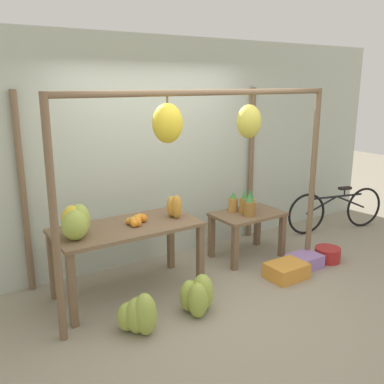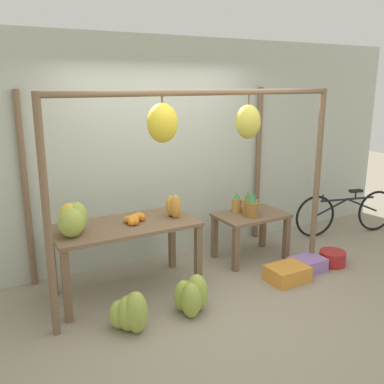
# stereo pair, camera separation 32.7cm
# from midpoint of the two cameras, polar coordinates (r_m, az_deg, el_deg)

# --- Properties ---
(ground_plane) EXTENTS (20.00, 20.00, 0.00)m
(ground_plane) POSITION_cam_midpoint_polar(r_m,az_deg,el_deg) (4.65, 5.26, -14.55)
(ground_plane) COLOR gray
(shop_wall_back) EXTENTS (8.00, 0.08, 2.80)m
(shop_wall_back) POSITION_cam_midpoint_polar(r_m,az_deg,el_deg) (5.41, -3.29, 5.40)
(shop_wall_back) COLOR #B7C1B2
(shop_wall_back) RESTS_ON ground_plane
(stall_awning) EXTENTS (3.23, 1.32, 2.18)m
(stall_awning) POSITION_cam_midpoint_polar(r_m,az_deg,el_deg) (4.50, 2.23, 5.97)
(stall_awning) COLOR brown
(stall_awning) RESTS_ON ground_plane
(display_table_main) EXTENTS (1.54, 0.75, 0.78)m
(display_table_main) POSITION_cam_midpoint_polar(r_m,az_deg,el_deg) (4.64, -6.91, -5.61)
(display_table_main) COLOR brown
(display_table_main) RESTS_ON ground_plane
(display_table_side) EXTENTS (0.90, 0.59, 0.60)m
(display_table_side) POSITION_cam_midpoint_polar(r_m,az_deg,el_deg) (5.61, 9.51, -4.13)
(display_table_side) COLOR brown
(display_table_side) RESTS_ON ground_plane
(banana_pile_on_table) EXTENTS (0.41, 0.45, 0.31)m
(banana_pile_on_table) POSITION_cam_midpoint_polar(r_m,az_deg,el_deg) (4.34, -13.56, -3.63)
(banana_pile_on_table) COLOR #9EB247
(banana_pile_on_table) RESTS_ON display_table_main
(orange_pile) EXTENTS (0.25, 0.21, 0.10)m
(orange_pile) POSITION_cam_midpoint_polar(r_m,az_deg,el_deg) (4.61, -5.63, -3.63)
(orange_pile) COLOR orange
(orange_pile) RESTS_ON display_table_main
(pineapple_cluster) EXTENTS (0.30, 0.41, 0.32)m
(pineapple_cluster) POSITION_cam_midpoint_polar(r_m,az_deg,el_deg) (5.51, 9.17, -1.72)
(pineapple_cluster) COLOR #B27F38
(pineapple_cluster) RESTS_ON display_table_side
(banana_pile_ground_left) EXTENTS (0.36, 0.40, 0.41)m
(banana_pile_ground_left) POSITION_cam_midpoint_polar(r_m,az_deg,el_deg) (4.14, -5.86, -15.75)
(banana_pile_ground_left) COLOR #9EB247
(banana_pile_ground_left) RESTS_ON ground_plane
(banana_pile_ground_right) EXTENTS (0.37, 0.38, 0.39)m
(banana_pile_ground_right) POSITION_cam_midpoint_polar(r_m,az_deg,el_deg) (4.38, 2.16, -13.68)
(banana_pile_ground_right) COLOR #9EB247
(banana_pile_ground_right) RESTS_ON ground_plane
(fruit_crate_white) EXTENTS (0.46, 0.35, 0.18)m
(fruit_crate_white) POSITION_cam_midpoint_polar(r_m,az_deg,el_deg) (5.21, 14.37, -10.50)
(fruit_crate_white) COLOR orange
(fruit_crate_white) RESTS_ON ground_plane
(blue_bucket) EXTENTS (0.33, 0.33, 0.18)m
(blue_bucket) POSITION_cam_midpoint_polar(r_m,az_deg,el_deg) (5.80, 19.77, -8.32)
(blue_bucket) COLOR #AD2323
(blue_bucket) RESTS_ON ground_plane
(parked_bicycle) EXTENTS (1.66, 0.43, 0.68)m
(parked_bicycle) POSITION_cam_midpoint_polar(r_m,az_deg,el_deg) (6.94, 21.19, -2.56)
(parked_bicycle) COLOR black
(parked_bicycle) RESTS_ON ground_plane
(papaya_pile) EXTENTS (0.18, 0.25, 0.27)m
(papaya_pile) POSITION_cam_midpoint_polar(r_m,az_deg,el_deg) (4.76, -0.57, -1.94)
(papaya_pile) COLOR gold
(papaya_pile) RESTS_ON display_table_main
(fruit_crate_purple) EXTENTS (0.41, 0.31, 0.16)m
(fruit_crate_purple) POSITION_cam_midpoint_polar(r_m,az_deg,el_deg) (5.53, 16.75, -9.26)
(fruit_crate_purple) COLOR #9970B7
(fruit_crate_purple) RESTS_ON ground_plane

